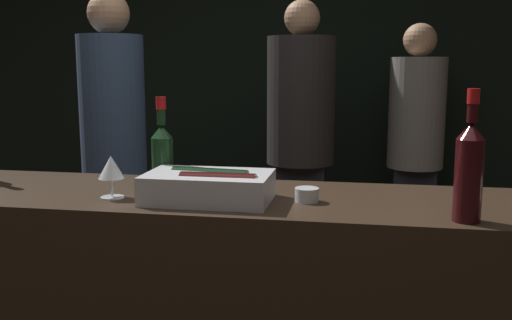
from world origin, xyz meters
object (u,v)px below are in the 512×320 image
Objects in this scene: red_wine_bottle_tall at (469,168)px; person_in_hoodie at (114,146)px; ice_bin_with_bottles at (210,186)px; red_wine_bottle_burgundy at (162,152)px; wine_glass at (111,168)px; person_blond_tee at (415,141)px; candle_votive at (307,195)px; person_grey_polo at (300,136)px.

red_wine_bottle_tall is 1.90m from person_in_hoodie.
red_wine_bottle_burgundy is (-0.22, 0.17, 0.08)m from ice_bin_with_bottles.
wine_glass is 0.38× the size of red_wine_bottle_tall.
person_blond_tee is (0.05, 2.10, -0.19)m from red_wine_bottle_tall.
ice_bin_with_bottles reaches higher than candle_votive.
red_wine_bottle_tall is 1.86m from person_grey_polo.
red_wine_bottle_burgundy is at bearing 41.03° from person_grey_polo.
person_blond_tee reaches higher than red_wine_bottle_tall.
candle_votive is 0.24× the size of red_wine_bottle_burgundy.
person_blond_tee reaches higher than red_wine_bottle_burgundy.
person_grey_polo is (0.46, 1.64, -0.08)m from wine_glass.
person_blond_tee is (0.84, 1.99, -0.09)m from ice_bin_with_bottles.
person_in_hoodie is 1.91m from person_blond_tee.
person_grey_polo reaches higher than ice_bin_with_bottles.
person_grey_polo reaches higher than wine_glass.
candle_votive is 1.59m from person_grey_polo.
wine_glass is 0.08× the size of person_grey_polo.
person_grey_polo is at bearing 76.54° from red_wine_bottle_burgundy.
red_wine_bottle_tall is 0.23× the size of person_blond_tee.
wine_glass reaches higher than ice_bin_with_bottles.
red_wine_bottle_burgundy is at bearing 58.41° from wine_glass.
red_wine_bottle_burgundy is (0.11, 0.19, 0.03)m from wine_glass.
person_blond_tee reaches higher than wine_glass.
red_wine_bottle_tall reaches higher than red_wine_bottle_burgundy.
ice_bin_with_bottles is 0.24× the size of person_blond_tee.
ice_bin_with_bottles is 1.24m from person_in_hoodie.
red_wine_bottle_tall is 0.21× the size of person_in_hoodie.
wine_glass is 0.43× the size of red_wine_bottle_burgundy.
wine_glass is 2.33m from person_blond_tee.
wine_glass is 0.08× the size of person_in_hoodie.
wine_glass is 0.22m from red_wine_bottle_burgundy.
ice_bin_with_bottles is at bearing 171.92° from red_wine_bottle_tall.
wine_glass reaches higher than candle_votive.
person_grey_polo is at bearing 96.82° from candle_votive.
red_wine_bottle_tall is (0.79, -0.11, 0.10)m from ice_bin_with_bottles.
candle_votive is at bearing 8.44° from ice_bin_with_bottles.
candle_votive is 1.42m from person_in_hoodie.
red_wine_bottle_burgundy is at bearing 1.17° from person_in_hoodie.
person_in_hoodie reaches higher than red_wine_bottle_tall.
candle_votive is 0.21× the size of red_wine_bottle_tall.
wine_glass is 1.70m from person_grey_polo.
red_wine_bottle_tall is (0.47, -0.16, 0.13)m from candle_votive.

